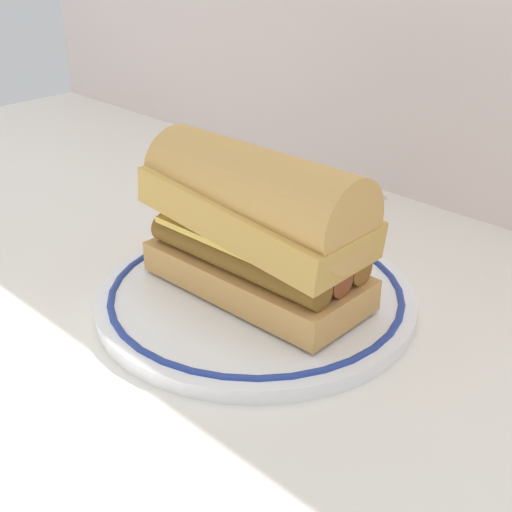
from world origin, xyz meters
name	(u,v)px	position (x,y,z in m)	size (l,w,h in m)	color
ground_plane	(254,316)	(0.00, 0.00, 0.00)	(1.50, 1.50, 0.00)	white
plate	(256,296)	(-0.01, 0.02, 0.01)	(0.26, 0.26, 0.01)	white
sausage_sandwich	(256,221)	(-0.01, 0.02, 0.08)	(0.19, 0.09, 0.12)	tan
butter_knife	(323,206)	(-0.10, 0.21, 0.00)	(0.06, 0.14, 0.01)	silver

